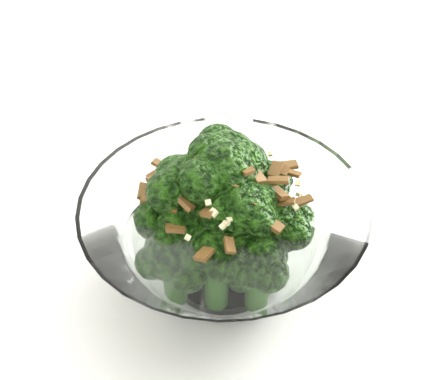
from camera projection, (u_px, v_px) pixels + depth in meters
table at (108, 272)px, 0.54m from camera, size 1.35×1.05×0.75m
broccoli_dish at (223, 230)px, 0.42m from camera, size 0.19×0.19×0.12m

